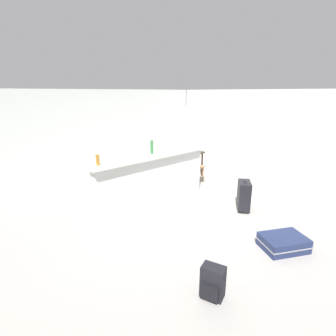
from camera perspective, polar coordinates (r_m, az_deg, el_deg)
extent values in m
cube|color=gray|center=(5.96, 5.36, -7.94)|extent=(13.00, 13.00, 0.05)
cube|color=silver|center=(7.92, -10.75, 7.61)|extent=(6.60, 0.10, 2.50)
cube|color=silver|center=(8.17, 19.03, 7.28)|extent=(0.10, 6.00, 2.50)
cube|color=silver|center=(5.68, -3.19, -2.91)|extent=(2.80, 0.20, 1.10)
cube|color=white|center=(5.52, -3.28, 2.72)|extent=(2.96, 0.40, 0.05)
cylinder|color=#9E661E|center=(4.83, -15.25, 1.69)|extent=(0.06, 0.06, 0.20)
cylinder|color=#2D6B38|center=(5.53, -3.60, 4.59)|extent=(0.06, 0.06, 0.30)
cylinder|color=silver|center=(6.34, 4.79, 5.79)|extent=(0.07, 0.07, 0.23)
cube|color=#332319|center=(7.57, 3.22, 3.39)|extent=(1.10, 0.80, 0.04)
cylinder|color=#332319|center=(7.10, 2.27, -0.58)|extent=(0.06, 0.06, 0.70)
cylinder|color=#332319|center=(7.78, 7.51, 0.82)|extent=(0.06, 0.06, 0.70)
cylinder|color=#332319|center=(7.59, -1.27, 0.55)|extent=(0.06, 0.06, 0.70)
cylinder|color=#332319|center=(8.23, 3.96, 1.79)|extent=(0.06, 0.06, 0.70)
cube|color=#9E754C|center=(7.23, 6.02, 0.30)|extent=(0.45, 0.45, 0.04)
cube|color=#9E754C|center=(7.26, 4.91, 2.53)|extent=(0.40, 0.09, 0.48)
cylinder|color=#9E754C|center=(7.08, 6.30, -1.95)|extent=(0.04, 0.04, 0.41)
cylinder|color=#9E754C|center=(7.34, 7.71, -1.34)|extent=(0.04, 0.04, 0.41)
cylinder|color=#9E754C|center=(7.25, 4.21, -1.44)|extent=(0.04, 0.04, 0.41)
cylinder|color=#9E754C|center=(7.50, 5.65, -0.87)|extent=(0.04, 0.04, 0.41)
cylinder|color=black|center=(7.32, 4.01, 15.15)|extent=(0.01, 0.01, 0.47)
cone|color=white|center=(7.34, 3.97, 12.93)|extent=(0.34, 0.34, 0.14)
sphere|color=white|center=(7.34, 3.96, 12.31)|extent=(0.07, 0.07, 0.07)
cube|color=#1E284C|center=(4.69, 24.11, -14.81)|extent=(0.83, 0.74, 0.22)
cube|color=gray|center=(4.69, 24.11, -14.81)|extent=(0.84, 0.76, 0.02)
cube|color=#2D2D33|center=(4.93, 28.02, -13.73)|extent=(0.21, 0.22, 0.02)
cube|color=black|center=(3.48, 9.87, -23.48)|extent=(0.26, 0.32, 0.42)
cube|color=black|center=(3.45, 9.13, -25.50)|extent=(0.13, 0.23, 0.19)
cube|color=black|center=(3.58, 9.28, -22.52)|extent=(0.03, 0.04, 0.36)
cube|color=black|center=(3.55, 11.58, -23.06)|extent=(0.03, 0.04, 0.36)
cube|color=black|center=(5.72, 16.39, -5.79)|extent=(0.49, 0.46, 0.60)
cylinder|color=black|center=(6.01, 15.95, -7.76)|extent=(0.07, 0.06, 0.06)
cylinder|color=black|center=(5.67, 16.36, -9.32)|extent=(0.07, 0.06, 0.06)
cube|color=#232328|center=(5.61, 16.65, -2.76)|extent=(0.13, 0.12, 0.04)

